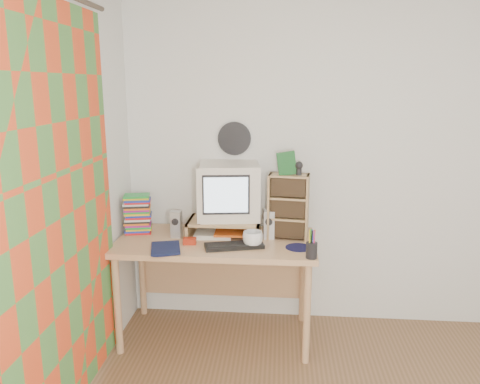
% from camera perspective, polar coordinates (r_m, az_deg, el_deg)
% --- Properties ---
extents(back_wall, '(3.50, 0.00, 3.50)m').
position_cam_1_polar(back_wall, '(3.59, 14.29, 3.37)').
color(back_wall, silver).
rests_on(back_wall, floor).
extents(curtain, '(0.00, 2.20, 2.20)m').
position_cam_1_polar(curtain, '(2.59, -21.04, -3.07)').
color(curtain, '#EF4C21').
rests_on(curtain, left_wall).
extents(wall_disc, '(0.25, 0.02, 0.25)m').
position_cam_1_polar(wall_disc, '(3.52, -0.69, 6.53)').
color(wall_disc, black).
rests_on(wall_disc, back_wall).
extents(desk, '(1.40, 0.70, 0.75)m').
position_cam_1_polar(desk, '(3.45, -2.80, -7.60)').
color(desk, tan).
rests_on(desk, floor).
extents(monitor_riser, '(0.52, 0.30, 0.12)m').
position_cam_1_polar(monitor_riser, '(3.40, -1.92, -3.80)').
color(monitor_riser, tan).
rests_on(monitor_riser, desk).
extents(crt_monitor, '(0.48, 0.48, 0.40)m').
position_cam_1_polar(crt_monitor, '(3.39, -1.39, 0.09)').
color(crt_monitor, silver).
rests_on(crt_monitor, monitor_riser).
extents(speaker_left, '(0.08, 0.08, 0.19)m').
position_cam_1_polar(speaker_left, '(3.40, -7.76, -3.90)').
color(speaker_left, '#AEAFB3').
rests_on(speaker_left, desk).
extents(speaker_right, '(0.08, 0.08, 0.20)m').
position_cam_1_polar(speaker_right, '(3.35, 3.54, -3.96)').
color(speaker_right, '#AEAFB3').
rests_on(speaker_right, desk).
extents(keyboard, '(0.42, 0.23, 0.03)m').
position_cam_1_polar(keyboard, '(3.18, -0.71, -6.57)').
color(keyboard, black).
rests_on(keyboard, desk).
extents(dvd_stack, '(0.21, 0.17, 0.26)m').
position_cam_1_polar(dvd_stack, '(3.53, -12.35, -2.84)').
color(dvd_stack, brown).
rests_on(dvd_stack, desk).
extents(cd_rack, '(0.30, 0.18, 0.46)m').
position_cam_1_polar(cd_rack, '(3.33, 5.93, -1.78)').
color(cd_rack, tan).
rests_on(cd_rack, desk).
extents(mug, '(0.15, 0.15, 0.11)m').
position_cam_1_polar(mug, '(3.18, 1.56, -5.77)').
color(mug, white).
rests_on(mug, desk).
extents(diary, '(0.27, 0.23, 0.05)m').
position_cam_1_polar(diary, '(3.17, -10.79, -6.66)').
color(diary, '#10173C').
rests_on(diary, desk).
extents(mousepad, '(0.19, 0.19, 0.00)m').
position_cam_1_polar(mousepad, '(3.20, 7.15, -6.73)').
color(mousepad, black).
rests_on(mousepad, desk).
extents(pen_cup, '(0.09, 0.09, 0.14)m').
position_cam_1_polar(pen_cup, '(3.01, 8.73, -6.67)').
color(pen_cup, black).
rests_on(pen_cup, desk).
extents(papers, '(0.27, 0.20, 0.04)m').
position_cam_1_polar(papers, '(3.41, -2.41, -5.12)').
color(papers, white).
rests_on(papers, desk).
extents(red_box, '(0.09, 0.06, 0.04)m').
position_cam_1_polar(red_box, '(3.26, -6.15, -5.97)').
color(red_box, '#AB2612').
rests_on(red_box, desk).
extents(game_box, '(0.13, 0.04, 0.16)m').
position_cam_1_polar(game_box, '(3.24, 5.70, 3.49)').
color(game_box, '#175321').
rests_on(game_box, cd_rack).
extents(webcam, '(0.06, 0.06, 0.09)m').
position_cam_1_polar(webcam, '(3.25, 7.19, 2.89)').
color(webcam, black).
rests_on(webcam, cd_rack).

